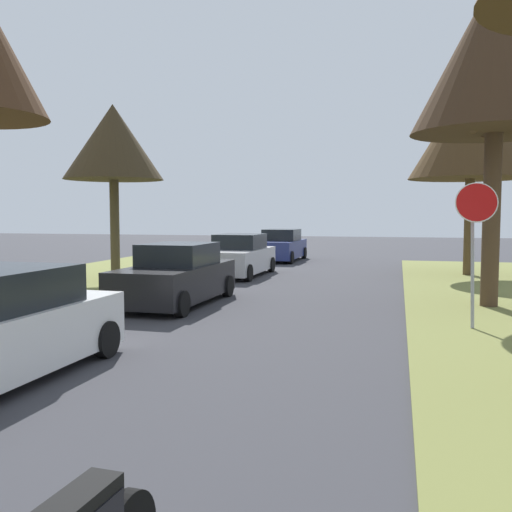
# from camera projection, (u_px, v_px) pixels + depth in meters

# --- Properties ---
(stop_sign_far) EXTENTS (0.81, 0.67, 2.92)m
(stop_sign_far) POSITION_uv_depth(u_px,v_px,m) (475.00, 223.00, 11.16)
(stop_sign_far) COLOR #9EA0A5
(stop_sign_far) RESTS_ON grass_verge_right
(street_tree_right_mid_b) EXTENTS (4.00, 4.00, 8.17)m
(street_tree_right_mid_b) POSITION_uv_depth(u_px,v_px,m) (496.00, 53.00, 13.59)
(street_tree_right_mid_b) COLOR #4B3726
(street_tree_right_mid_b) RESTS_ON grass_verge_right
(street_tree_right_far) EXTENTS (4.53, 4.53, 7.43)m
(street_tree_right_far) POSITION_uv_depth(u_px,v_px,m) (472.00, 127.00, 20.84)
(street_tree_right_far) COLOR brown
(street_tree_right_far) RESTS_ON grass_verge_right
(street_tree_left_far) EXTENTS (3.43, 3.43, 6.08)m
(street_tree_left_far) POSITION_uv_depth(u_px,v_px,m) (113.00, 143.00, 19.53)
(street_tree_left_far) COLOR #473D28
(street_tree_left_far) RESTS_ON grass_verge_left
(parked_sedan_black) EXTENTS (2.03, 4.44, 1.57)m
(parked_sedan_black) POSITION_uv_depth(u_px,v_px,m) (176.00, 276.00, 14.61)
(parked_sedan_black) COLOR black
(parked_sedan_black) RESTS_ON ground
(parked_sedan_silver) EXTENTS (2.03, 4.44, 1.57)m
(parked_sedan_silver) POSITION_uv_depth(u_px,v_px,m) (239.00, 257.00, 21.34)
(parked_sedan_silver) COLOR #BCBCC1
(parked_sedan_silver) RESTS_ON ground
(parked_sedan_navy) EXTENTS (2.03, 4.44, 1.57)m
(parked_sedan_navy) POSITION_uv_depth(u_px,v_px,m) (281.00, 246.00, 28.19)
(parked_sedan_navy) COLOR navy
(parked_sedan_navy) RESTS_ON ground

